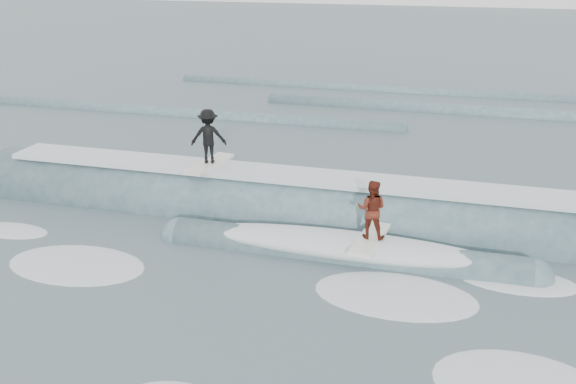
# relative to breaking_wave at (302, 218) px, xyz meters

# --- Properties ---
(ground) EXTENTS (160.00, 160.00, 0.00)m
(ground) POSITION_rel_breaking_wave_xyz_m (-0.20, -3.55, -0.04)
(ground) COLOR #384853
(ground) RESTS_ON ground
(breaking_wave) EXTENTS (21.86, 4.01, 2.46)m
(breaking_wave) POSITION_rel_breaking_wave_xyz_m (0.00, 0.00, 0.00)
(breaking_wave) COLOR #37595C
(breaking_wave) RESTS_ON ground
(surfer_black) EXTENTS (1.15, 2.06, 1.69)m
(surfer_black) POSITION_rel_breaking_wave_xyz_m (-2.88, 0.25, 2.06)
(surfer_black) COLOR silver
(surfer_black) RESTS_ON ground
(surfer_red) EXTENTS (0.78, 2.05, 1.58)m
(surfer_red) POSITION_rel_breaking_wave_xyz_m (2.24, -1.95, 1.18)
(surfer_red) COLOR white
(surfer_red) RESTS_ON ground
(whitewater) EXTENTS (15.61, 7.75, 0.10)m
(whitewater) POSITION_rel_breaking_wave_xyz_m (0.81, -4.36, -0.04)
(whitewater) COLOR silver
(whitewater) RESTS_ON ground
(far_swells) EXTENTS (36.67, 8.65, 0.80)m
(far_swells) POSITION_rel_breaking_wave_xyz_m (-0.84, 14.10, -0.04)
(far_swells) COLOR #37595C
(far_swells) RESTS_ON ground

